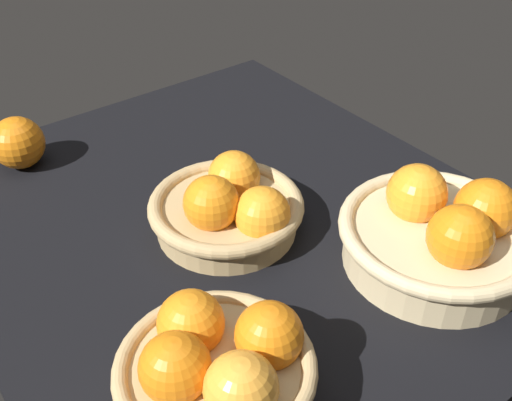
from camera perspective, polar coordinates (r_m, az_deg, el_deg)
market_tray at (r=87.78cm, az=-2.38°, el=-2.46°), size 84.00×72.00×3.00cm
basket_far_left at (r=61.98cm, az=-3.68°, el=-15.70°), size 20.09×20.09×11.06cm
basket_near_left at (r=80.25cm, az=16.92°, el=-3.02°), size 25.14×25.14×11.97cm
basket_center at (r=82.59cm, az=-2.53°, el=-0.66°), size 21.38×21.38×10.32cm
loose_orange_front_gap at (r=102.93cm, az=-21.48°, el=5.08°), size 8.32×8.32×8.32cm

